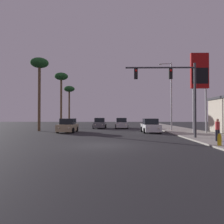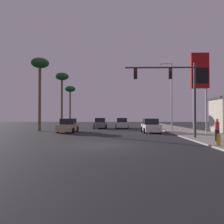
# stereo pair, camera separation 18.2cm
# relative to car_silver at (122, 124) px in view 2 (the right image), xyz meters

# --- Properties ---
(ground_plane) EXTENTS (120.00, 120.00, 0.00)m
(ground_plane) POSITION_rel_car_silver_xyz_m (-1.79, -20.68, -0.76)
(ground_plane) COLOR #28282B
(sidewalk_right) EXTENTS (5.00, 60.00, 0.12)m
(sidewalk_right) POSITION_rel_car_silver_xyz_m (7.71, -10.68, -0.70)
(sidewalk_right) COLOR #9E998E
(sidewalk_right) RESTS_ON ground
(car_silver) EXTENTS (2.04, 4.31, 1.68)m
(car_silver) POSITION_rel_car_silver_xyz_m (0.00, 0.00, 0.00)
(car_silver) COLOR #B7B7BC
(car_silver) RESTS_ON ground
(car_white) EXTENTS (2.04, 4.32, 1.68)m
(car_white) POSITION_rel_car_silver_xyz_m (3.26, -9.18, 0.00)
(car_white) COLOR silver
(car_white) RESTS_ON ground
(car_grey) EXTENTS (2.04, 4.31, 1.68)m
(car_grey) POSITION_rel_car_silver_xyz_m (-3.52, 0.04, 0.00)
(car_grey) COLOR slate
(car_grey) RESTS_ON ground
(car_tan) EXTENTS (2.04, 4.33, 1.68)m
(car_tan) POSITION_rel_car_silver_xyz_m (-6.76, -9.02, 0.00)
(car_tan) COLOR tan
(car_tan) RESTS_ON ground
(traffic_light_mast) EXTENTS (6.14, 0.36, 6.50)m
(traffic_light_mast) POSITION_rel_car_silver_xyz_m (4.29, -16.45, 3.90)
(traffic_light_mast) COLOR #38383D
(traffic_light_mast) RESTS_ON sidewalk_right
(street_lamp) EXTENTS (1.74, 0.24, 9.00)m
(street_lamp) POSITION_rel_car_silver_xyz_m (6.36, -6.39, 4.36)
(street_lamp) COLOR #99999E
(street_lamp) RESTS_ON sidewalk_right
(gas_station_sign) EXTENTS (2.00, 0.42, 9.00)m
(gas_station_sign) POSITION_rel_car_silver_xyz_m (8.59, -10.71, 5.86)
(gas_station_sign) COLOR #99999E
(gas_station_sign) RESTS_ON sidewalk_right
(fire_hydrant) EXTENTS (0.24, 0.34, 0.76)m
(fire_hydrant) POSITION_rel_car_silver_xyz_m (5.64, -21.58, -0.27)
(fire_hydrant) COLOR gold
(fire_hydrant) RESTS_ON sidewalk_right
(pedestrian_on_sidewalk) EXTENTS (0.34, 0.32, 1.67)m
(pedestrian_on_sidewalk) POSITION_rel_car_silver_xyz_m (6.66, -19.12, 0.27)
(pedestrian_on_sidewalk) COLOR #23232D
(pedestrian_on_sidewalk) RESTS_ON sidewalk_right
(palm_tree_near) EXTENTS (2.40, 2.40, 9.75)m
(palm_tree_near) POSITION_rel_car_silver_xyz_m (-11.11, -6.68, 7.72)
(palm_tree_near) COLOR brown
(palm_tree_near) RESTS_ON ground
(palm_tree_far) EXTENTS (2.40, 2.40, 8.75)m
(palm_tree_far) POSITION_rel_car_silver_xyz_m (-11.39, 13.32, 6.84)
(palm_tree_far) COLOR brown
(palm_tree_far) RESTS_ON ground
(palm_tree_mid) EXTENTS (2.40, 2.40, 9.76)m
(palm_tree_mid) POSITION_rel_car_silver_xyz_m (-10.69, 3.32, 7.73)
(palm_tree_mid) COLOR brown
(palm_tree_mid) RESTS_ON ground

